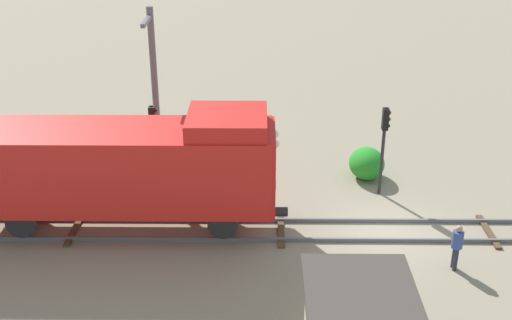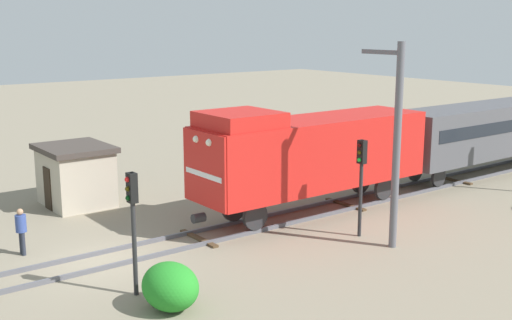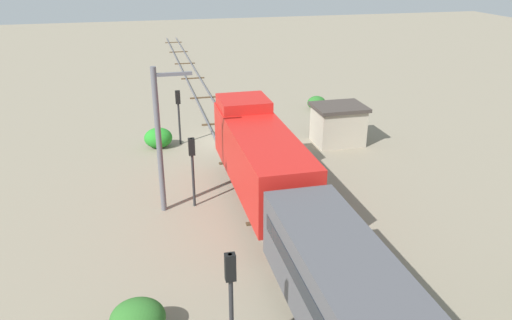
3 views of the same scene
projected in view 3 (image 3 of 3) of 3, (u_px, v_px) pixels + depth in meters
ground_plane at (226, 141)px, 35.29m from camera, size 141.26×141.26×0.00m
railway_track at (226, 141)px, 35.26m from camera, size 2.40×94.17×0.16m
locomotive at (259, 154)px, 25.66m from camera, size 2.90×11.60×4.60m
traffic_signal_near at (178, 107)px, 33.86m from camera, size 0.32×0.34×3.81m
traffic_signal_mid at (192, 159)px, 25.35m from camera, size 0.32×0.34×3.79m
traffic_signal_far at (231, 291)px, 14.99m from camera, size 0.32×0.34×4.26m
worker_near_track at (253, 117)px, 37.18m from camera, size 0.38×0.38×1.70m
catenary_mast at (160, 138)px, 24.42m from camera, size 1.94×0.28×7.49m
relay_hut at (338, 124)px, 34.50m from camera, size 3.50×2.90×2.74m
bush_near at (158, 138)px, 33.97m from camera, size 1.90×1.55×1.38m
bush_mid at (138, 319)px, 17.18m from camera, size 1.92×1.57×1.40m
bush_far at (316, 103)px, 42.37m from camera, size 1.57×1.29×1.14m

